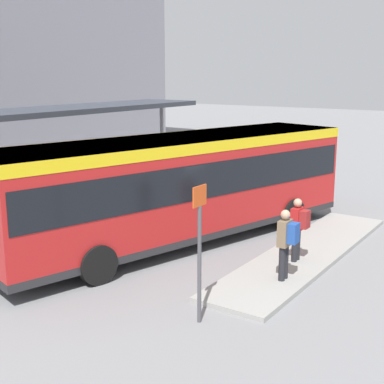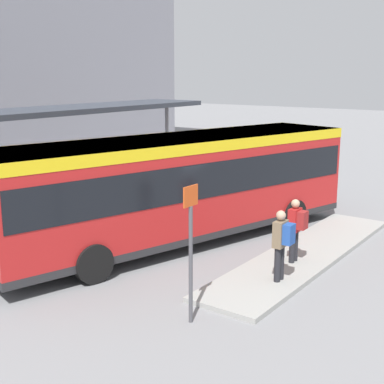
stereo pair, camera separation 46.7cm
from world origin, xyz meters
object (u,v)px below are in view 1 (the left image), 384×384
bicycle_yellow (232,170)px  platform_sign (199,248)px  pedestrian_waiting (298,226)px  bicycle_white (221,168)px  bicycle_green (244,172)px  bicycle_red (204,167)px  potted_planter_far_side (89,206)px  city_bus (181,181)px  pedestrian_companion (286,240)px  potted_planter_near_shelter (152,192)px

bicycle_yellow → platform_sign: bearing=111.1°
pedestrian_waiting → bicycle_white: pedestrian_waiting is taller
bicycle_green → bicycle_red: bicycle_red is taller
bicycle_green → potted_planter_far_side: bearing=95.1°
city_bus → pedestrian_waiting: (0.05, -3.65, -0.75)m
city_bus → bicycle_yellow: size_ratio=7.76×
pedestrian_waiting → platform_sign: platform_sign is taller
pedestrian_companion → bicycle_white: bearing=-54.7°
city_bus → potted_planter_far_side: bearing=116.1°
bicycle_red → pedestrian_waiting: bearing=128.9°
city_bus → bicycle_white: size_ratio=7.16×
city_bus → potted_planter_near_shelter: 4.12m
bicycle_white → platform_sign: platform_sign is taller
pedestrian_waiting → bicycle_red: bearing=-46.9°
bicycle_yellow → bicycle_green: bearing=160.3°
bicycle_yellow → pedestrian_waiting: bearing=121.5°
potted_planter_far_side → platform_sign: size_ratio=0.52×
pedestrian_waiting → potted_planter_near_shelter: bearing=-20.5°
potted_planter_near_shelter → pedestrian_companion: bearing=-118.4°
potted_planter_near_shelter → bicycle_white: bearing=11.1°
platform_sign → pedestrian_companion: bearing=-12.1°
platform_sign → potted_planter_far_side: bearing=61.8°
bicycle_yellow → potted_planter_near_shelter: 7.12m
city_bus → platform_sign: city_bus is taller
bicycle_yellow → bicycle_white: size_ratio=0.92×
pedestrian_waiting → pedestrian_companion: pedestrian_companion is taller
potted_planter_far_side → platform_sign: 7.41m
bicycle_green → bicycle_white: size_ratio=0.94×
bicycle_white → bicycle_red: size_ratio=0.94×
potted_planter_near_shelter → potted_planter_far_side: (-3.08, 0.07, 0.10)m
bicycle_white → potted_planter_near_shelter: size_ratio=1.30×
city_bus → bicycle_red: city_bus is taller
bicycle_red → platform_sign: platform_sign is taller
pedestrian_waiting → pedestrian_companion: bearing=101.1°
bicycle_red → potted_planter_far_side: size_ratio=1.21×
bicycle_red → potted_planter_far_side: (-9.93, -2.07, 0.38)m
bicycle_green → bicycle_white: (0.32, 1.44, 0.02)m
bicycle_white → potted_planter_far_side: potted_planter_far_side is taller
city_bus → potted_planter_far_side: city_bus is taller
pedestrian_companion → city_bus: bearing=-20.7°
pedestrian_companion → bicycle_red: bearing=-51.4°
potted_planter_near_shelter → potted_planter_far_side: bearing=178.7°
bicycle_yellow → potted_planter_near_shelter: potted_planter_near_shelter is taller
pedestrian_waiting → bicycle_green: (9.34, 6.70, -0.73)m
city_bus → bicycle_white: 10.80m
bicycle_yellow → pedestrian_companion: bearing=118.9°
potted_planter_near_shelter → potted_planter_far_side: potted_planter_far_side is taller
potted_planter_far_side → bicycle_white: bearing=7.4°
pedestrian_companion → platform_sign: platform_sign is taller
pedestrian_waiting → potted_planter_far_side: (-0.65, 6.80, -0.31)m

